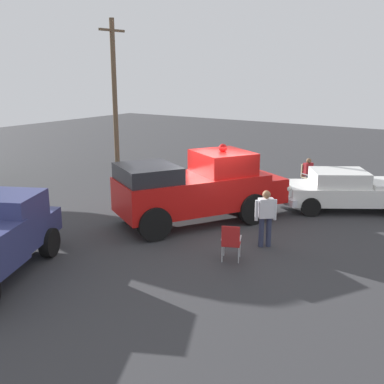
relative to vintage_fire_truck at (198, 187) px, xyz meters
The scene contains 8 objects.
ground_plane 1.33m from the vintage_fire_truck, 167.17° to the right, with size 60.00×60.00×0.00m, color #333335.
vintage_fire_truck is the anchor object (origin of this frame).
classic_hot_rod 5.65m from the vintage_fire_truck, 131.62° to the right, with size 4.68×3.88×1.46m.
lawn_chair_near_truck 6.83m from the vintage_fire_truck, 101.19° to the right, with size 0.67×0.67×1.02m.
lawn_chair_by_car 3.50m from the vintage_fire_truck, 137.62° to the left, with size 0.65×0.65×1.02m.
spectator_seated 6.78m from the vintage_fire_truck, 102.25° to the right, with size 0.65×0.59×1.29m.
spectator_standing 2.97m from the vintage_fire_truck, 163.68° to the left, with size 0.55×0.50×1.68m.
utility_pole 11.22m from the vintage_fire_truck, 32.98° to the right, with size 0.26×1.70×7.53m.
Camera 1 is at (-7.56, 12.63, 4.95)m, focal length 43.41 mm.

